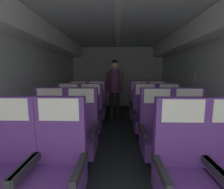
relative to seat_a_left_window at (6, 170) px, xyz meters
The scene contains 18 objects.
ground 2.03m from the seat_a_left_window, 60.30° to the left, with size 3.66×6.50×0.02m, color #23282D.
fuselage_shell 2.51m from the seat_a_left_window, 63.65° to the left, with size 3.54×6.15×2.29m.
seat_a_left_window is the anchor object (origin of this frame).
seat_a_left_aisle 0.45m from the seat_a_left_window, ahead, with size 0.48×0.52×1.08m.
seat_a_right_window 1.52m from the seat_a_left_window, ahead, with size 0.48×0.52×1.08m.
seat_b_left_window 0.84m from the seat_a_left_window, 89.57° to the left, with size 0.48×0.52×1.08m.
seat_b_left_aisle 0.96m from the seat_a_left_window, 61.46° to the left, with size 0.48×0.52×1.08m.
seat_b_right_aisle 2.14m from the seat_a_left_window, 23.50° to the left, with size 0.48×0.52×1.08m.
seat_b_right_window 1.73m from the seat_a_left_window, 28.92° to the left, with size 0.48×0.52×1.08m.
seat_c_left_window 1.70m from the seat_a_left_window, 89.73° to the left, with size 0.48×0.52×1.08m.
seat_c_left_aisle 1.75m from the seat_a_left_window, 75.20° to the left, with size 0.48×0.52×1.08m.
seat_c_right_aisle 2.60m from the seat_a_left_window, 40.96° to the left, with size 0.48×0.52×1.08m.
seat_c_right_window 2.28m from the seat_a_left_window, 48.50° to the left, with size 0.48×0.52×1.08m.
seat_d_left_window 2.53m from the seat_a_left_window, 89.96° to the left, with size 0.48×0.52×1.08m.
seat_d_left_aisle 2.58m from the seat_a_left_window, 79.96° to the left, with size 0.48×0.52×1.08m.
seat_d_right_aisle 3.21m from the seat_a_left_window, 52.52° to the left, with size 0.48×0.52×1.08m.
seat_d_right_window 2.96m from the seat_a_left_window, 59.36° to the left, with size 0.48×0.52×1.08m.
flight_attendant 3.08m from the seat_a_left_window, 72.78° to the left, with size 0.43×0.28×1.62m.
Camera 1 is at (-0.02, 0.12, 1.29)m, focal length 24.91 mm.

